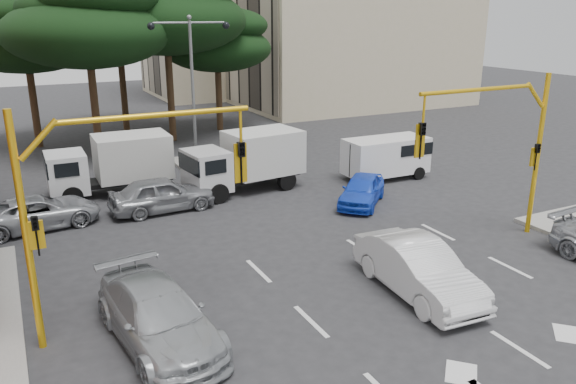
% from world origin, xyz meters
% --- Properties ---
extents(ground, '(120.00, 120.00, 0.00)m').
position_xyz_m(ground, '(0.00, 0.00, 0.00)').
color(ground, '#28282B').
rests_on(ground, ground).
extents(median_strip, '(1.40, 6.00, 0.15)m').
position_xyz_m(median_strip, '(0.00, 16.00, 0.07)').
color(median_strip, gray).
rests_on(median_strip, ground).
extents(apartment_beige_far, '(16.20, 12.15, 16.70)m').
position_xyz_m(apartment_beige_far, '(12.95, 44.00, 8.35)').
color(apartment_beige_far, '#C4B893').
rests_on(apartment_beige_far, ground).
extents(pine_left_near, '(9.15, 9.15, 10.23)m').
position_xyz_m(pine_left_near, '(-3.94, 21.96, 7.60)').
color(pine_left_near, '#382616').
rests_on(pine_left_near, ground).
extents(pine_center, '(9.98, 9.98, 11.16)m').
position_xyz_m(pine_center, '(1.06, 23.96, 8.30)').
color(pine_center, '#382616').
rests_on(pine_center, ground).
extents(pine_left_far, '(8.32, 8.32, 9.30)m').
position_xyz_m(pine_left_far, '(-6.94, 25.96, 6.91)').
color(pine_left_far, '#382616').
rests_on(pine_left_far, ground).
extents(pine_right, '(7.49, 7.49, 8.37)m').
position_xyz_m(pine_right, '(5.06, 25.96, 6.22)').
color(pine_right, '#382616').
rests_on(pine_right, ground).
extents(pine_back, '(9.15, 9.15, 10.23)m').
position_xyz_m(pine_back, '(-0.94, 28.96, 7.60)').
color(pine_back, '#382616').
rests_on(pine_back, ground).
extents(signal_mast_right, '(5.79, 0.37, 6.00)m').
position_xyz_m(signal_mast_right, '(6.80, 1.99, 3.88)').
color(signal_mast_right, gold).
rests_on(signal_mast_right, ground).
extents(signal_mast_left, '(5.79, 0.37, 6.00)m').
position_xyz_m(signal_mast_left, '(-6.80, 1.99, 3.88)').
color(signal_mast_left, gold).
rests_on(signal_mast_left, ground).
extents(street_lamp_center, '(4.16, 0.36, 7.77)m').
position_xyz_m(street_lamp_center, '(0.00, 16.00, 5.43)').
color(street_lamp_center, slate).
rests_on(street_lamp_center, median_strip).
extents(car_white_hatch, '(2.00, 4.94, 1.59)m').
position_xyz_m(car_white_hatch, '(1.61, 0.01, 0.80)').
color(car_white_hatch, silver).
rests_on(car_white_hatch, ground).
extents(car_blue_compact, '(3.80, 3.75, 1.30)m').
position_xyz_m(car_blue_compact, '(4.78, 7.62, 0.65)').
color(car_blue_compact, blue).
rests_on(car_blue_compact, ground).
extents(car_silver_wagon, '(2.64, 5.30, 1.48)m').
position_xyz_m(car_silver_wagon, '(-5.91, 0.87, 0.74)').
color(car_silver_wagon, '#A4A7AC').
rests_on(car_silver_wagon, ground).
extents(car_silver_cross_a, '(4.75, 2.63, 1.26)m').
position_xyz_m(car_silver_cross_a, '(-8.00, 10.94, 0.63)').
color(car_silver_cross_a, '#A8AAB0').
rests_on(car_silver_cross_a, ground).
extents(car_silver_cross_b, '(4.41, 1.89, 1.49)m').
position_xyz_m(car_silver_cross_b, '(-3.23, 10.66, 0.74)').
color(car_silver_cross_b, gray).
rests_on(car_silver_cross_b, ground).
extents(van_white, '(4.26, 1.98, 2.12)m').
position_xyz_m(van_white, '(8.09, 10.43, 1.06)').
color(van_white, white).
rests_on(van_white, ground).
extents(box_truck_a, '(5.52, 2.37, 2.70)m').
position_xyz_m(box_truck_a, '(-4.66, 14.00, 1.35)').
color(box_truck_a, silver).
rests_on(box_truck_a, ground).
extents(box_truck_b, '(5.82, 2.96, 2.75)m').
position_xyz_m(box_truck_b, '(1.00, 11.76, 1.38)').
color(box_truck_b, silver).
rests_on(box_truck_b, ground).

